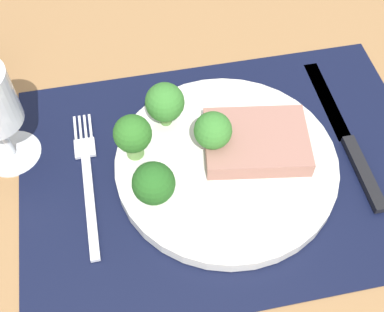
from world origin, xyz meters
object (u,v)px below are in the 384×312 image
Objects in this scene: plate at (226,164)px; fork at (88,179)px; steak at (256,141)px; knife at (349,142)px.

plate reaches higher than fork.
plate is 2.18× the size of steak.
fork is 30.51cm from knife.
knife is at bearing -3.03° from steak.
plate is at bearing -5.83° from fork.
plate is 15.59cm from fork.
steak is at bearing 178.93° from knife.
steak is at bearing 17.34° from plate.
fork is 0.83× the size of knife.
steak is 0.50× the size of knife.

